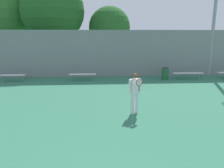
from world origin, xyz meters
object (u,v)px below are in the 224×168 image
at_px(tennis_player, 135,91).
at_px(tree_green_tall, 53,11).
at_px(bench_courtside_near, 188,73).
at_px(bench_courtside_far, 12,75).
at_px(tree_green_broad, 110,28).
at_px(trash_bin, 165,74).
at_px(bench_adjacent_court, 82,75).
at_px(tree_dark_dense, 3,11).

bearing_deg(tennis_player, tree_green_tall, 85.20).
xyz_separation_m(bench_courtside_near, bench_courtside_far, (-12.47, 0.00, -0.00)).
xyz_separation_m(bench_courtside_near, tree_green_broad, (-5.37, 6.61, 3.38)).
height_order(tree_green_tall, tree_green_broad, tree_green_tall).
bearing_deg(tennis_player, trash_bin, 35.31).
distance_m(tennis_player, tree_green_tall, 14.71).
relative_size(bench_adjacent_court, tree_green_broad, 0.33).
bearing_deg(tree_green_tall, bench_adjacent_court, -64.05).
xyz_separation_m(tennis_player, tree_green_tall, (-5.58, 12.91, 4.33)).
bearing_deg(bench_courtside_far, tree_dark_dense, 112.88).
bearing_deg(bench_adjacent_court, trash_bin, -0.40).
distance_m(bench_adjacent_court, tree_green_tall, 8.40).
relative_size(tennis_player, tree_green_broad, 0.29).
distance_m(tree_green_broad, tree_dark_dense, 10.61).
distance_m(bench_courtside_near, tree_green_tall, 13.22).
bearing_deg(tree_green_broad, tennis_player, -88.65).
xyz_separation_m(bench_courtside_far, tree_green_tall, (1.84, 6.15, 4.88)).
height_order(bench_courtside_far, tree_green_broad, tree_green_broad).
bearing_deg(tennis_player, bench_courtside_near, 25.02).
xyz_separation_m(bench_courtside_far, trash_bin, (10.77, -0.04, 0.00)).
distance_m(tennis_player, tree_dark_dense, 18.65).
relative_size(trash_bin, tree_green_broad, 0.15).
relative_size(bench_adjacent_court, tree_dark_dense, 0.23).
bearing_deg(bench_adjacent_court, tennis_player, -69.01).
relative_size(trash_bin, tree_dark_dense, 0.10).
bearing_deg(tree_dark_dense, bench_courtside_near, -26.42).
height_order(trash_bin, tree_green_broad, tree_green_broad).
bearing_deg(tree_green_tall, bench_courtside_near, -30.03).
height_order(bench_courtside_near, trash_bin, trash_bin).
bearing_deg(bench_courtside_near, bench_courtside_far, 180.00).
relative_size(bench_courtside_far, bench_adjacent_court, 0.90).
relative_size(bench_courtside_far, trash_bin, 2.03).
distance_m(bench_courtside_near, bench_adjacent_court, 7.64).
xyz_separation_m(tennis_player, bench_courtside_near, (5.05, 6.76, -0.55)).
relative_size(tennis_player, bench_courtside_near, 0.78).
relative_size(bench_courtside_far, tree_dark_dense, 0.20).
distance_m(tree_green_tall, tree_green_broad, 5.50).
height_order(tennis_player, trash_bin, tennis_player).
bearing_deg(tree_green_tall, tennis_player, -66.60).
relative_size(tree_green_tall, tree_dark_dense, 0.97).
distance_m(tree_green_tall, tree_dark_dense, 5.42).
relative_size(tree_green_tall, tree_green_broad, 1.41).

